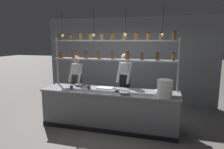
{
  "coord_description": "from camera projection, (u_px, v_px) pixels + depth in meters",
  "views": [
    {
      "loc": [
        1.34,
        -4.4,
        2.08
      ],
      "look_at": [
        0.02,
        0.2,
        1.27
      ],
      "focal_mm": 32.0,
      "sensor_mm": 36.0,
      "label": 1
    }
  ],
  "objects": [
    {
      "name": "chef_left",
      "position": [
        77.0,
        81.0,
        5.59
      ],
      "size": [
        0.39,
        0.31,
        1.68
      ],
      "rotation": [
        0.0,
        0.0,
        -0.14
      ],
      "color": "black",
      "rests_on": "ground_plane"
    },
    {
      "name": "prep_bowl_near_left",
      "position": [
        79.0,
        85.0,
        5.17
      ],
      "size": [
        0.21,
        0.21,
        0.06
      ],
      "color": "silver",
      "rests_on": "prep_counter"
    },
    {
      "name": "prep_bowl_near_right",
      "position": [
        159.0,
        92.0,
        4.47
      ],
      "size": [
        0.23,
        0.23,
        0.06
      ],
      "color": "white",
      "rests_on": "prep_counter"
    },
    {
      "name": "serving_cup_front",
      "position": [
        71.0,
        87.0,
        4.83
      ],
      "size": [
        0.08,
        0.08,
        0.09
      ],
      "color": "#334C70",
      "rests_on": "prep_counter"
    },
    {
      "name": "prep_counter",
      "position": [
        109.0,
        109.0,
        4.81
      ],
      "size": [
        3.27,
        0.76,
        0.92
      ],
      "color": "gray",
      "rests_on": "ground_plane"
    },
    {
      "name": "back_wall",
      "position": [
        127.0,
        61.0,
        6.66
      ],
      "size": [
        5.67,
        0.12,
        2.83
      ],
      "primitive_type": "cube",
      "color": "gray",
      "rests_on": "ground_plane"
    },
    {
      "name": "chef_center",
      "position": [
        125.0,
        81.0,
        5.27
      ],
      "size": [
        0.41,
        0.34,
        1.75
      ],
      "rotation": [
        0.0,
        0.0,
        -0.23
      ],
      "color": "black",
      "rests_on": "ground_plane"
    },
    {
      "name": "spice_shelf_unit",
      "position": [
        113.0,
        52.0,
        4.89
      ],
      "size": [
        3.15,
        0.28,
        2.3
      ],
      "color": "#999BA0",
      "rests_on": "ground_plane"
    },
    {
      "name": "prep_bowl_center_back",
      "position": [
        125.0,
        93.0,
        4.35
      ],
      "size": [
        0.25,
        0.25,
        0.07
      ],
      "color": "silver",
      "rests_on": "prep_counter"
    },
    {
      "name": "pendant_light_row",
      "position": [
        109.0,
        34.0,
        4.51
      ],
      "size": [
        2.43,
        0.07,
        0.61
      ],
      "color": "black"
    },
    {
      "name": "prep_bowl_center_front",
      "position": [
        117.0,
        91.0,
        4.6
      ],
      "size": [
        0.21,
        0.21,
        0.06
      ],
      "color": "silver",
      "rests_on": "prep_counter"
    },
    {
      "name": "serving_cup_by_board",
      "position": [
        89.0,
        87.0,
        4.85
      ],
      "size": [
        0.08,
        0.08,
        0.08
      ],
      "color": "#334C70",
      "rests_on": "prep_counter"
    },
    {
      "name": "ground_plane",
      "position": [
        109.0,
        127.0,
        4.89
      ],
      "size": [
        40.0,
        40.0,
        0.0
      ],
      "primitive_type": "plane",
      "color": "slate"
    },
    {
      "name": "cutting_board",
      "position": [
        105.0,
        88.0,
        4.92
      ],
      "size": [
        0.4,
        0.26,
        0.02
      ],
      "color": "silver",
      "rests_on": "prep_counter"
    },
    {
      "name": "container_stack",
      "position": [
        165.0,
        89.0,
        4.11
      ],
      "size": [
        0.32,
        0.32,
        0.37
      ],
      "color": "white",
      "rests_on": "prep_counter"
    }
  ]
}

